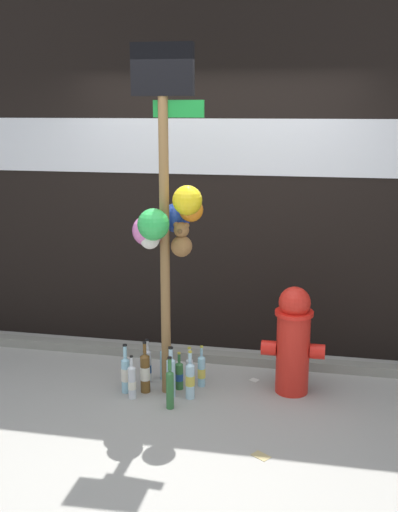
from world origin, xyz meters
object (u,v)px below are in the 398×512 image
object	(u,v)px
bottle_0	(170,387)
bottle_9	(132,382)
memorial_post	(167,202)
bottle_6	(202,370)
bottle_4	(189,371)
fire_hydrant	(293,340)
bottle_2	(179,375)
bottle_3	(145,372)
bottle_1	(148,365)
bottle_10	(164,363)
bottle_7	(190,379)
bottle_8	(171,375)
bottle_5	(126,373)

from	to	relation	value
bottle_0	bottle_9	bearing A→B (deg)	162.76
memorial_post	bottle_6	xyz separation A→B (m)	(0.23, 0.16, -1.38)
bottle_0	bottle_4	xyz separation A→B (m)	(0.06, 0.39, -0.03)
fire_hydrant	bottle_2	xyz separation A→B (m)	(-0.88, -0.13, -0.31)
fire_hydrant	bottle_3	xyz separation A→B (m)	(-1.12, -0.24, -0.26)
memorial_post	bottle_1	world-z (taller)	memorial_post
bottle_3	bottle_4	distance (m)	0.36
bottle_4	bottle_10	xyz separation A→B (m)	(-0.24, 0.09, 0.00)
bottle_3	bottle_6	distance (m)	0.45
memorial_post	bottle_2	distance (m)	1.39
fire_hydrant	bottle_3	world-z (taller)	fire_hydrant
bottle_3	bottle_4	world-z (taller)	bottle_3
bottle_7	fire_hydrant	bearing A→B (deg)	19.74
fire_hydrant	bottle_7	distance (m)	0.85
bottle_3	bottle_8	world-z (taller)	bottle_3
fire_hydrant	bottle_2	bearing A→B (deg)	-171.45
memorial_post	bottle_9	world-z (taller)	memorial_post
bottle_2	bottle_7	bearing A→B (deg)	-49.63
bottle_2	fire_hydrant	bearing A→B (deg)	8.55
bottle_8	fire_hydrant	bearing A→B (deg)	16.55
fire_hydrant	bottle_9	xyz separation A→B (m)	(-1.19, -0.36, -0.29)
bottle_0	bottle_2	xyz separation A→B (m)	(-0.01, 0.33, -0.05)
bottle_2	bottle_5	size ratio (longest dim) A/B	0.77
memorial_post	bottle_8	size ratio (longest dim) A/B	6.46
bottle_9	bottle_10	distance (m)	0.41
bottle_0	bottle_1	distance (m)	0.49
memorial_post	bottle_3	xyz separation A→B (m)	(-0.18, -0.03, -1.34)
bottle_3	bottle_4	xyz separation A→B (m)	(0.32, 0.17, -0.03)
bottle_2	bottle_8	xyz separation A→B (m)	(-0.03, -0.14, 0.05)
memorial_post	bottle_6	distance (m)	1.40
bottle_8	bottle_9	world-z (taller)	bottle_8
bottle_0	bottle_3	distance (m)	0.34
bottle_6	bottle_10	bearing A→B (deg)	168.80
bottle_5	memorial_post	bearing A→B (deg)	11.22
bottle_4	bottle_6	xyz separation A→B (m)	(0.09, 0.03, -0.00)
bottle_6	bottle_2	bearing A→B (deg)	-151.64
bottle_2	bottle_4	world-z (taller)	bottle_4
bottle_0	fire_hydrant	bearing A→B (deg)	28.01
bottle_8	bottle_10	bearing A→B (deg)	114.76
bottle_4	memorial_post	bearing A→B (deg)	-134.45
bottle_3	bottle_8	distance (m)	0.22
bottle_1	bottle_4	bearing A→B (deg)	-1.36
bottle_1	fire_hydrant	bearing A→B (deg)	3.01
bottle_0	bottle_1	xyz separation A→B (m)	(-0.29, 0.40, -0.02)
fire_hydrant	bottle_10	world-z (taller)	fire_hydrant
bottle_4	bottle_2	bearing A→B (deg)	-137.90
fire_hydrant	bottle_4	size ratio (longest dim) A/B	2.58
bottle_9	bottle_3	bearing A→B (deg)	61.56
bottle_7	bottle_6	bearing A→B (deg)	79.14
bottle_4	bottle_5	size ratio (longest dim) A/B	0.83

